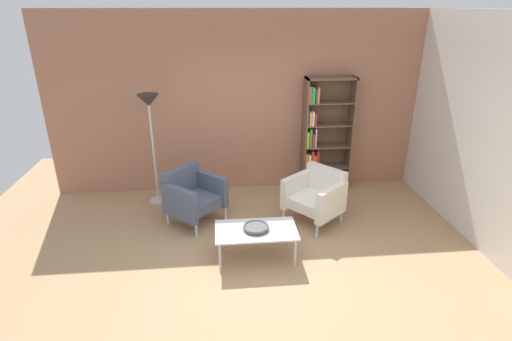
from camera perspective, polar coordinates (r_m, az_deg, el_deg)
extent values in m
plane|color=tan|center=(4.91, 1.39, -14.11)|extent=(8.32, 8.32, 0.00)
cube|color=#A87056|center=(6.56, -1.06, 9.52)|extent=(6.40, 0.12, 2.90)
cube|color=silver|center=(5.81, 30.11, 4.70)|extent=(0.12, 5.20, 2.90)
cube|color=brown|center=(6.60, 6.96, 4.94)|extent=(0.03, 0.30, 1.90)
cube|color=brown|center=(6.80, 13.33, 5.03)|extent=(0.03, 0.30, 1.90)
cube|color=brown|center=(6.47, 10.77, 12.90)|extent=(0.80, 0.30, 0.03)
cube|color=brown|center=(7.02, 9.67, -2.29)|extent=(0.80, 0.30, 0.03)
cube|color=brown|center=(6.82, 9.89, 5.36)|extent=(0.80, 0.02, 1.90)
cube|color=brown|center=(6.87, 9.88, 0.61)|extent=(0.76, 0.28, 0.02)
cube|color=brown|center=(6.75, 10.09, 3.51)|extent=(0.76, 0.28, 0.02)
cube|color=brown|center=(6.64, 10.30, 6.51)|extent=(0.76, 0.28, 0.02)
cube|color=brown|center=(6.55, 10.53, 9.60)|extent=(0.76, 0.28, 0.02)
cube|color=black|center=(6.86, 6.99, -1.35)|extent=(0.04, 0.24, 0.25)
cube|color=green|center=(6.86, 7.42, -1.24)|extent=(0.03, 0.21, 0.28)
cube|color=purple|center=(6.88, 7.68, -1.45)|extent=(0.03, 0.23, 0.22)
cube|color=blue|center=(6.88, 8.05, -1.46)|extent=(0.04, 0.20, 0.22)
cube|color=red|center=(6.90, 8.42, -1.12)|extent=(0.04, 0.24, 0.29)
cube|color=orange|center=(6.72, 7.13, 1.52)|extent=(0.04, 0.23, 0.25)
cube|color=white|center=(6.72, 7.55, 1.42)|extent=(0.04, 0.19, 0.24)
cube|color=red|center=(6.74, 7.94, 1.75)|extent=(0.04, 0.25, 0.30)
cube|color=orange|center=(6.76, 8.27, 1.45)|extent=(0.04, 0.24, 0.22)
cube|color=red|center=(6.74, 8.70, 1.66)|extent=(0.03, 0.20, 0.29)
cube|color=yellow|center=(6.59, 7.27, 4.54)|extent=(0.04, 0.23, 0.26)
cube|color=green|center=(6.58, 7.73, 4.71)|extent=(0.04, 0.19, 0.31)
cube|color=red|center=(6.61, 8.10, 4.37)|extent=(0.04, 0.20, 0.23)
cube|color=white|center=(6.61, 8.41, 4.83)|extent=(0.02, 0.23, 0.33)
cube|color=purple|center=(6.50, 7.34, 7.61)|extent=(0.02, 0.25, 0.25)
cube|color=yellow|center=(6.48, 7.71, 7.45)|extent=(0.03, 0.20, 0.23)
cube|color=white|center=(6.50, 8.05, 7.49)|extent=(0.03, 0.21, 0.23)
cube|color=red|center=(6.53, 8.36, 7.41)|extent=(0.02, 0.24, 0.21)
cube|color=olive|center=(6.38, 7.69, 10.74)|extent=(0.04, 0.17, 0.26)
cube|color=green|center=(6.41, 8.09, 10.74)|extent=(0.04, 0.21, 0.25)
cube|color=blue|center=(6.40, 8.52, 10.56)|extent=(0.02, 0.17, 0.22)
cube|color=orange|center=(6.45, 8.75, 10.75)|extent=(0.03, 0.25, 0.25)
cube|color=silver|center=(4.92, 0.01, -8.56)|extent=(1.00, 0.56, 0.02)
cylinder|color=silver|center=(4.82, -5.18, -12.24)|extent=(0.03, 0.03, 0.38)
cylinder|color=silver|center=(4.90, 5.63, -11.65)|extent=(0.03, 0.03, 0.38)
cylinder|color=silver|center=(5.21, -5.24, -9.34)|extent=(0.03, 0.03, 0.38)
cylinder|color=silver|center=(5.27, 4.70, -8.86)|extent=(0.03, 0.03, 0.38)
cylinder|color=#4C4C51|center=(4.91, 0.01, -8.36)|extent=(0.13, 0.13, 0.02)
cylinder|color=#4C4C51|center=(4.90, 0.01, -8.16)|extent=(0.32, 0.32, 0.02)
torus|color=#4C4C51|center=(4.89, 0.01, -8.04)|extent=(0.32, 0.32, 0.02)
cube|color=white|center=(5.79, 8.31, -4.50)|extent=(0.86, 0.86, 0.16)
cube|color=white|center=(5.88, 10.04, -1.28)|extent=(0.50, 0.57, 0.38)
cube|color=white|center=(5.89, 5.85, -2.67)|extent=(0.54, 0.47, 0.46)
cube|color=white|center=(5.57, 10.80, -4.55)|extent=(0.54, 0.47, 0.46)
cylinder|color=silver|center=(5.83, 3.99, -6.33)|extent=(0.04, 0.04, 0.24)
cylinder|color=silver|center=(5.51, 8.75, -8.40)|extent=(0.04, 0.04, 0.24)
cylinder|color=silver|center=(6.23, 7.50, -4.45)|extent=(0.04, 0.04, 0.24)
cylinder|color=silver|center=(5.94, 12.10, -6.25)|extent=(0.04, 0.04, 0.24)
cube|color=#4C566B|center=(5.80, -8.72, -4.47)|extent=(0.86, 0.86, 0.16)
cube|color=#4C566B|center=(5.87, -10.72, -1.37)|extent=(0.52, 0.55, 0.38)
cube|color=#4C566B|center=(5.56, -10.93, -4.65)|extent=(0.52, 0.50, 0.46)
cube|color=#4C566B|center=(5.93, -6.52, -2.52)|extent=(0.52, 0.50, 0.46)
cylinder|color=silver|center=(5.52, -8.57, -8.35)|extent=(0.04, 0.04, 0.24)
cylinder|color=silver|center=(5.89, -4.39, -6.02)|extent=(0.04, 0.04, 0.24)
cylinder|color=silver|center=(5.90, -12.54, -6.47)|extent=(0.04, 0.04, 0.24)
cylinder|color=silver|center=(6.25, -8.39, -4.42)|extent=(0.04, 0.04, 0.24)
cylinder|color=silver|center=(6.65, -13.78, -4.15)|extent=(0.28, 0.28, 0.02)
cylinder|color=silver|center=(6.33, -14.47, 2.64)|extent=(0.03, 0.03, 1.65)
cone|color=#2D2D2D|center=(6.11, -15.21, 9.70)|extent=(0.32, 0.32, 0.18)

